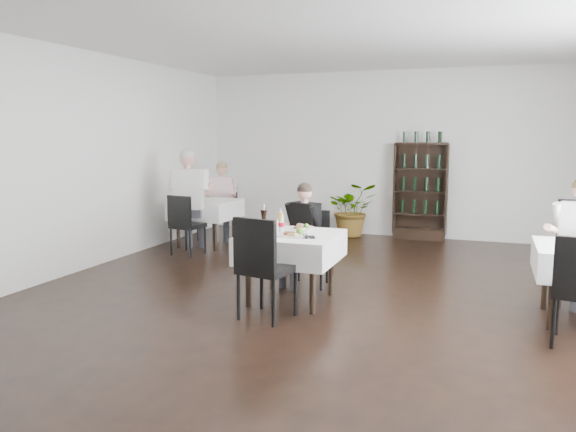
{
  "coord_description": "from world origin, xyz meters",
  "views": [
    {
      "loc": [
        1.75,
        -5.78,
        1.87
      ],
      "look_at": [
        -0.41,
        0.2,
        0.94
      ],
      "focal_mm": 35.0,
      "sensor_mm": 36.0,
      "label": 1
    }
  ],
  "objects_px": {
    "main_table": "(291,247)",
    "potted_tree": "(352,209)",
    "wine_shelf": "(420,192)",
    "diner_main": "(301,226)"
  },
  "relations": [
    {
      "from": "wine_shelf",
      "to": "main_table",
      "type": "height_order",
      "value": "wine_shelf"
    },
    {
      "from": "potted_tree",
      "to": "diner_main",
      "type": "xyz_separation_m",
      "value": [
        0.19,
        -3.52,
        0.25
      ]
    },
    {
      "from": "main_table",
      "to": "potted_tree",
      "type": "xyz_separation_m",
      "value": [
        -0.3,
        4.2,
        -0.13
      ]
    },
    {
      "from": "potted_tree",
      "to": "diner_main",
      "type": "relative_size",
      "value": 0.78
    },
    {
      "from": "diner_main",
      "to": "main_table",
      "type": "bearing_deg",
      "value": -80.97
    },
    {
      "from": "main_table",
      "to": "potted_tree",
      "type": "relative_size",
      "value": 1.04
    },
    {
      "from": "wine_shelf",
      "to": "potted_tree",
      "type": "relative_size",
      "value": 1.77
    },
    {
      "from": "wine_shelf",
      "to": "potted_tree",
      "type": "height_order",
      "value": "wine_shelf"
    },
    {
      "from": "wine_shelf",
      "to": "potted_tree",
      "type": "distance_m",
      "value": 1.25
    },
    {
      "from": "wine_shelf",
      "to": "main_table",
      "type": "relative_size",
      "value": 1.7
    }
  ]
}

